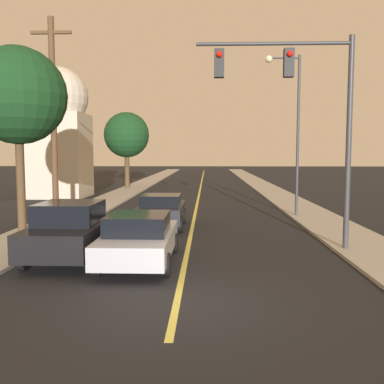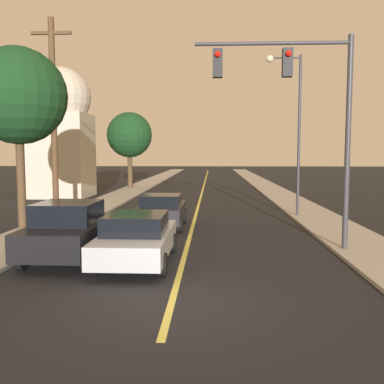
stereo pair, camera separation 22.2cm
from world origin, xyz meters
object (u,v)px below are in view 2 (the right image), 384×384
at_px(car_near_lane_front, 137,238).
at_px(car_outer_lane_front, 70,230).
at_px(traffic_signal_mast, 301,98).
at_px(car_near_lane_second, 161,210).
at_px(tree_left_near, 18,97).
at_px(domed_building_left, 61,129).
at_px(utility_pole_left, 54,122).
at_px(streetlamp_right, 292,115).
at_px(tree_left_far, 130,135).

bearing_deg(car_near_lane_front, car_outer_lane_front, 170.10).
height_order(car_near_lane_front, traffic_signal_mast, traffic_signal_mast).
relative_size(car_near_lane_second, tree_left_near, 0.54).
relative_size(tree_left_near, domed_building_left, 0.76).
distance_m(utility_pole_left, tree_left_near, 1.64).
bearing_deg(utility_pole_left, car_near_lane_second, 21.68).
bearing_deg(tree_left_near, car_near_lane_front, -38.26).
bearing_deg(streetlamp_right, domed_building_left, 147.41).
xyz_separation_m(car_near_lane_second, car_outer_lane_front, (-2.13, -5.77, 0.13)).
height_order(streetlamp_right, tree_left_near, streetlamp_right).
bearing_deg(car_outer_lane_front, utility_pole_left, 115.28).
bearing_deg(streetlamp_right, traffic_signal_mast, -98.34).
bearing_deg(tree_left_near, domed_building_left, 103.68).
xyz_separation_m(streetlamp_right, utility_pole_left, (-10.28, -4.90, -0.66)).
distance_m(traffic_signal_mast, domed_building_left, 22.36).
relative_size(car_outer_lane_front, streetlamp_right, 0.54).
bearing_deg(traffic_signal_mast, utility_pole_left, 163.20).
height_order(utility_pole_left, tree_left_far, utility_pole_left).
height_order(car_near_lane_front, car_near_lane_second, car_near_lane_front).
bearing_deg(domed_building_left, traffic_signal_mast, -51.00).
bearing_deg(tree_left_far, car_near_lane_front, -78.61).
bearing_deg(traffic_signal_mast, streetlamp_right, 81.66).
bearing_deg(domed_building_left, tree_left_far, 63.94).
bearing_deg(tree_left_near, car_outer_lane_front, -50.02).
relative_size(car_near_lane_front, domed_building_left, 0.47).
height_order(car_outer_lane_front, domed_building_left, domed_building_left).
bearing_deg(car_near_lane_front, domed_building_left, 115.20).
relative_size(utility_pole_left, domed_building_left, 0.88).
height_order(traffic_signal_mast, domed_building_left, domed_building_left).
xyz_separation_m(car_outer_lane_front, traffic_signal_mast, (7.20, 1.38, 4.13)).
height_order(car_near_lane_second, tree_left_far, tree_left_far).
relative_size(car_near_lane_front, traffic_signal_mast, 0.65).
height_order(utility_pole_left, tree_left_near, utility_pole_left).
distance_m(tree_left_far, domed_building_left, 8.31).
height_order(tree_left_near, domed_building_left, domed_building_left).
height_order(car_near_lane_second, tree_left_near, tree_left_near).
bearing_deg(streetlamp_right, car_near_lane_second, -152.12).
xyz_separation_m(car_outer_lane_front, domed_building_left, (-6.87, 18.76, 4.16)).
xyz_separation_m(car_near_lane_front, car_outer_lane_front, (-2.13, 0.37, 0.14)).
relative_size(traffic_signal_mast, utility_pole_left, 0.82).
distance_m(car_near_lane_second, tree_left_far, 21.55).
bearing_deg(domed_building_left, car_near_lane_front, -64.80).
distance_m(traffic_signal_mast, tree_left_far, 26.94).
relative_size(streetlamp_right, utility_pole_left, 0.95).
bearing_deg(tree_left_far, traffic_signal_mast, -67.24).
bearing_deg(car_near_lane_front, traffic_signal_mast, 19.10).
bearing_deg(car_outer_lane_front, car_near_lane_second, 69.71).
distance_m(car_near_lane_second, domed_building_left, 16.38).
height_order(car_near_lane_front, tree_left_far, tree_left_far).
bearing_deg(tree_left_far, utility_pole_left, -86.73).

